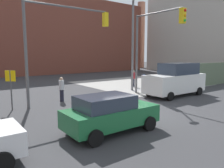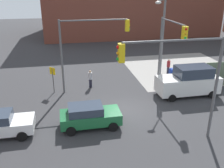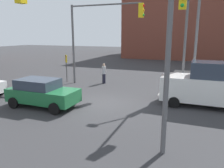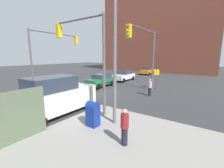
{
  "view_description": "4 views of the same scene",
  "coord_description": "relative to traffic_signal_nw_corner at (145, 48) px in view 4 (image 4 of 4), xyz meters",
  "views": [
    {
      "loc": [
        -8.21,
        -9.1,
        3.32
      ],
      "look_at": [
        -0.04,
        1.88,
        1.44
      ],
      "focal_mm": 35.0,
      "sensor_mm": 36.0,
      "label": 1
    },
    {
      "loc": [
        -4.32,
        -16.81,
        9.18
      ],
      "look_at": [
        -0.49,
        2.33,
        1.35
      ],
      "focal_mm": 40.0,
      "sensor_mm": 36.0,
      "label": 2
    },
    {
      "loc": [
        5.39,
        -11.76,
        4.14
      ],
      "look_at": [
        0.06,
        1.86,
        0.81
      ],
      "focal_mm": 35.0,
      "sensor_mm": 36.0,
      "label": 3
    },
    {
      "loc": [
        12.11,
        10.42,
        3.89
      ],
      "look_at": [
        -0.04,
        1.96,
        1.16
      ],
      "focal_mm": 24.0,
      "sensor_mm": 36.0,
      "label": 4
    }
  ],
  "objects": [
    {
      "name": "ground_plane",
      "position": [
        2.12,
        -4.5,
        -4.67
      ],
      "size": [
        120.0,
        120.0,
        0.0
      ],
      "primitive_type": "plane",
      "color": "#333335"
    },
    {
      "name": "building_brick_west",
      "position": [
        -29.88,
        -7.65,
        5.13
      ],
      "size": [
        16.0,
        28.0,
        19.59
      ],
      "color": "brown",
      "rests_on": "ground"
    },
    {
      "name": "traffic_signal_nw_corner",
      "position": [
        0.0,
        0.0,
        0.0
      ],
      "size": [
        6.16,
        0.36,
        6.5
      ],
      "color": "#59595B",
      "rests_on": "ground"
    },
    {
      "name": "traffic_signal_se_corner",
      "position": [
        4.22,
        -9.0,
        0.0
      ],
      "size": [
        6.22,
        0.36,
        6.5
      ],
      "color": "#59595B",
      "rests_on": "ground"
    },
    {
      "name": "traffic_signal_ne_corner",
      "position": [
        6.62,
        -1.78,
        -0.09
      ],
      "size": [
        0.36,
        4.75,
        6.5
      ],
      "color": "#59595B",
      "rests_on": "ground"
    },
    {
      "name": "street_lamp_corner",
      "position": [
        7.1,
        1.0,
        0.03
      ],
      "size": [
        1.81,
        2.21,
        8.0
      ],
      "color": "slate",
      "rests_on": "ground"
    },
    {
      "name": "warning_sign_two_way",
      "position": [
        -3.28,
        0.18,
        -3.03
      ],
      "size": [
        0.48,
        0.48,
        2.4
      ],
      "color": "#4C4C4C",
      "rests_on": "ground"
    },
    {
      "name": "mailbox_blue",
      "position": [
        8.32,
        0.5,
        -3.91
      ],
      "size": [
        0.56,
        0.64,
        1.43
      ],
      "color": "navy",
      "rests_on": "ground"
    },
    {
      "name": "coupe_white",
      "position": [
        -6.74,
        -6.29,
        -3.83
      ],
      "size": [
        4.46,
        2.02,
        1.62
      ],
      "color": "white",
      "rests_on": "ground"
    },
    {
      "name": "coupe_green",
      "position": [
        -0.77,
        -6.3,
        -3.83
      ],
      "size": [
        4.1,
        2.02,
        1.62
      ],
      "color": "#1E6638",
      "rests_on": "ground"
    },
    {
      "name": "hatchback_orange",
      "position": [
        -17.0,
        -6.34,
        -3.83
      ],
      "size": [
        4.01,
        2.02,
        1.62
      ],
      "color": "orange",
      "rests_on": "ground"
    },
    {
      "name": "van_white_delivery",
      "position": [
        8.4,
        -2.7,
        -3.39
      ],
      "size": [
        5.4,
        2.32,
        2.62
      ],
      "color": "white",
      "rests_on": "ground"
    },
    {
      "name": "pedestrian_crossing",
      "position": [
        0.12,
        0.7,
        -3.77
      ],
      "size": [
        0.36,
        0.36,
        1.72
      ],
      "rotation": [
        0.0,
        0.0,
        1.46
      ],
      "color": "#B2B2B7",
      "rests_on": "ground"
    },
    {
      "name": "pedestrian_waiting",
      "position": [
        8.92,
        2.9,
        -3.8
      ],
      "size": [
        0.36,
        0.36,
        1.68
      ],
      "rotation": [
        0.0,
        0.0,
        4.82
      ],
      "color": "maroon",
      "rests_on": "ground"
    }
  ]
}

